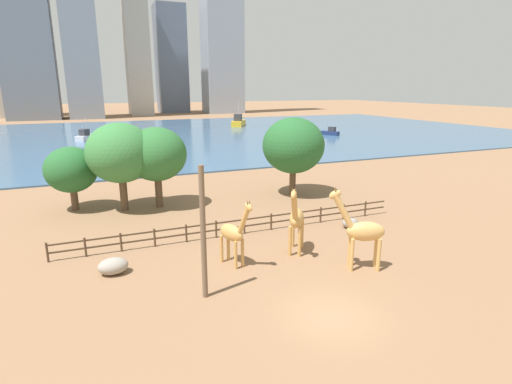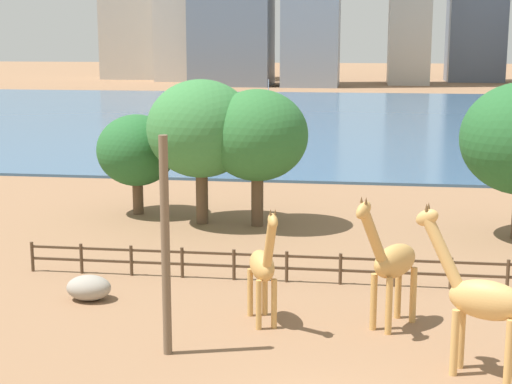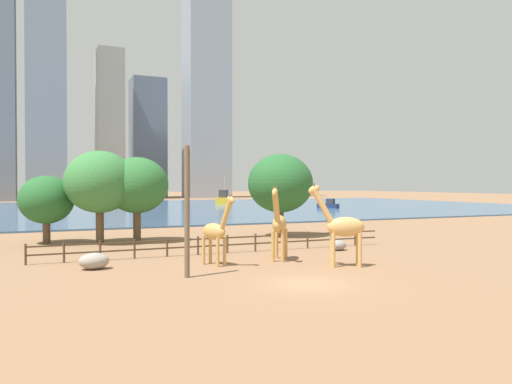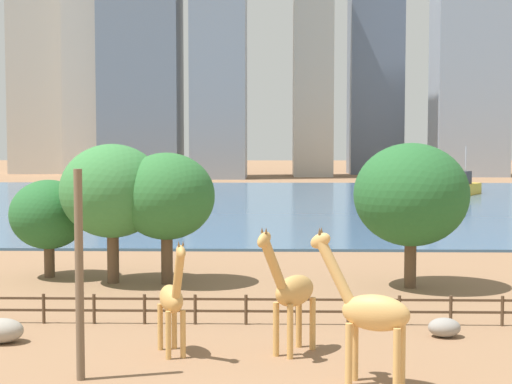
# 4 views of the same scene
# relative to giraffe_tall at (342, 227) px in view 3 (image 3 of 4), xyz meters

# --- Properties ---
(ground_plane) EXTENTS (400.00, 400.00, 0.00)m
(ground_plane) POSITION_rel_giraffe_tall_xyz_m (-4.45, 76.24, -2.41)
(ground_plane) COLOR #8C6647
(harbor_water) EXTENTS (180.00, 86.00, 0.20)m
(harbor_water) POSITION_rel_giraffe_tall_xyz_m (-4.45, 73.24, -2.31)
(harbor_water) COLOR #3D6084
(harbor_water) RESTS_ON ground
(giraffe_tall) EXTENTS (3.43, 1.98, 5.08)m
(giraffe_tall) POSITION_rel_giraffe_tall_xyz_m (0.00, 0.00, 0.00)
(giraffe_tall) COLOR tan
(giraffe_tall) RESTS_ON ground
(giraffe_companion) EXTENTS (1.53, 2.90, 4.42)m
(giraffe_companion) POSITION_rel_giraffe_tall_xyz_m (-6.84, 3.42, -0.33)
(giraffe_companion) COLOR tan
(giraffe_companion) RESTS_ON ground
(giraffe_young) EXTENTS (2.50, 3.24, 4.90)m
(giraffe_young) POSITION_rel_giraffe_tall_xyz_m (-2.43, 3.65, -0.06)
(giraffe_young) COLOR tan
(giraffe_young) RESTS_ON ground
(utility_pole) EXTENTS (0.28, 0.28, 7.01)m
(utility_pole) POSITION_rel_giraffe_tall_xyz_m (-9.50, 0.35, 1.09)
(utility_pole) COLOR brown
(utility_pole) RESTS_ON ground
(boulder_near_fence) EXTENTS (1.72, 1.29, 0.97)m
(boulder_near_fence) POSITION_rel_giraffe_tall_xyz_m (-13.77, 4.99, -1.93)
(boulder_near_fence) COLOR gray
(boulder_near_fence) RESTS_ON ground
(boulder_by_pole) EXTENTS (1.30, 1.04, 0.78)m
(boulder_by_pole) POSITION_rel_giraffe_tall_xyz_m (3.79, 6.31, -2.02)
(boulder_by_pole) COLOR gray
(boulder_by_pole) RESTS_ON ground
(enclosure_fence) EXTENTS (26.12, 0.14, 1.30)m
(enclosure_fence) POSITION_rel_giraffe_tall_xyz_m (-4.85, 8.24, -1.65)
(enclosure_fence) COLOR #4C3826
(enclosure_fence) RESTS_ON ground
(tree_left_large) EXTENTS (6.14, 6.14, 7.79)m
(tree_left_large) POSITION_rel_giraffe_tall_xyz_m (4.23, 16.88, 2.60)
(tree_left_large) COLOR brown
(tree_left_large) RESTS_ON ground
(tree_center_broad) EXTENTS (5.32, 5.32, 7.26)m
(tree_center_broad) POSITION_rel_giraffe_tall_xyz_m (-9.00, 17.71, 2.42)
(tree_center_broad) COLOR brown
(tree_center_broad) RESTS_ON ground
(tree_right_tall) EXTENTS (4.45, 4.45, 5.66)m
(tree_right_tall) POSITION_rel_giraffe_tall_xyz_m (-16.10, 19.64, 1.22)
(tree_right_tall) COLOR brown
(tree_right_tall) RESTS_ON ground
(tree_left_small) EXTENTS (5.76, 5.76, 7.73)m
(tree_left_small) POSITION_rel_giraffe_tall_xyz_m (-12.03, 17.90, 2.70)
(tree_left_small) COLOR brown
(tree_left_small) RESTS_ON ground
(boat_ferry) EXTENTS (6.20, 7.94, 6.84)m
(boat_ferry) POSITION_rel_giraffe_tall_xyz_m (23.83, 86.43, -1.07)
(boat_ferry) COLOR gold
(boat_ferry) RESTS_ON harbor_water
(boat_sailboat) EXTENTS (3.48, 4.38, 1.85)m
(boat_sailboat) POSITION_rel_giraffe_tall_xyz_m (35.58, 58.69, -1.58)
(boat_sailboat) COLOR navy
(boat_sailboat) RESTS_ON harbor_water
(boat_tug) EXTENTS (4.42, 5.44, 4.72)m
(boat_tug) POSITION_rel_giraffe_tall_xyz_m (-15.06, 69.55, -1.42)
(boat_tug) COLOR silver
(boat_tug) RESTS_ON harbor_water
(skyline_tower_needle) EXTENTS (12.05, 11.24, 43.33)m
(skyline_tower_needle) POSITION_rel_giraffe_tall_xyz_m (20.29, 158.58, 19.26)
(skyline_tower_needle) COLOR slate
(skyline_tower_needle) RESTS_ON ground
(skyline_tower_glass) EXTENTS (11.19, 11.63, 106.76)m
(skyline_tower_glass) POSITION_rel_giraffe_tall_xyz_m (-14.48, 136.27, 50.97)
(skyline_tower_glass) COLOR gray
(skyline_tower_glass) RESTS_ON ground
(skyline_block_left) EXTENTS (8.39, 12.45, 49.16)m
(skyline_block_left) POSITION_rel_giraffe_tall_xyz_m (5.22, 146.75, 22.17)
(skyline_block_left) COLOR #B7B2A8
(skyline_block_left) RESTS_ON ground
(skyline_block_right) EXTENTS (15.18, 12.23, 107.95)m
(skyline_block_right) POSITION_rel_giraffe_tall_xyz_m (39.13, 147.04, 51.57)
(skyline_block_right) COLOR #939EAD
(skyline_block_right) RESTS_ON ground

